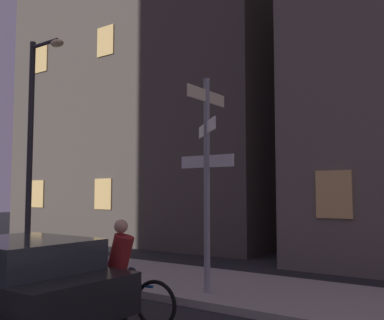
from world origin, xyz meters
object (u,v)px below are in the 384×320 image
street_lamp (34,131)px  car_far_oncoming (9,280)px  cyclist (123,275)px  signpost (207,165)px

street_lamp → car_far_oncoming: size_ratio=1.56×
street_lamp → car_far_oncoming: bearing=-37.8°
car_far_oncoming → cyclist: 1.68m
signpost → cyclist: size_ratio=2.29×
cyclist → signpost: bearing=82.2°
signpost → cyclist: (-0.28, -2.02, -1.82)m
street_lamp → cyclist: (5.65, -2.27, -3.03)m
car_far_oncoming → cyclist: size_ratio=2.20×
signpost → car_far_oncoming: signpost is taller
signpost → cyclist: 2.73m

